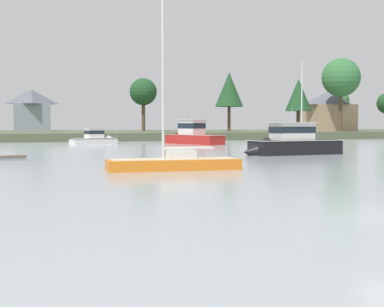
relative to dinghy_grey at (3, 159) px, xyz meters
name	(u,v)px	position (x,y,z in m)	size (l,w,h in m)	color
far_shore_bank	(80,135)	(12.31, 64.04, 0.54)	(186.40, 44.85, 1.33)	#4C563D
dinghy_grey	(3,159)	(0.00, 0.00, 0.00)	(3.52, 1.96, 0.50)	gray
sailboat_orange	(174,166)	(10.21, -11.76, 0.13)	(8.18, 2.47, 12.37)	orange
cruiser_red	(190,138)	(23.96, 28.93, 0.66)	(6.90, 11.08, 6.04)	#B2231E
cruiser_black	(287,147)	(24.54, 0.81, 0.58)	(9.89, 3.76, 5.29)	black
cruiser_white	(98,140)	(11.57, 32.34, 0.39)	(7.64, 4.19, 4.56)	white
sailboat_teal	(298,146)	(32.53, 13.41, 0.11)	(3.48, 8.27, 10.52)	#196B70
mooring_buoy_orange	(182,156)	(14.27, 0.24, -0.06)	(0.36, 0.36, 0.41)	orange
shore_tree_left	(340,101)	(71.64, 64.91, 8.00)	(4.46, 4.46, 9.09)	brown
shore_tree_right	(341,78)	(61.24, 48.50, 11.72)	(7.52, 7.52, 14.34)	brown
shore_tree_center	(143,92)	(24.85, 63.04, 9.07)	(5.49, 5.49, 10.70)	brown
shore_tree_right_mid	(229,90)	(41.58, 58.33, 9.62)	(5.68, 5.68, 11.94)	brown
shore_tree_inland_c	(298,95)	(53.69, 51.73, 8.35)	(5.20, 5.20, 10.40)	brown
cottage_behind_trees	(32,109)	(3.44, 74.00, 5.72)	(7.83, 7.28, 8.71)	gray
cottage_near_water	(328,110)	(63.15, 55.97, 5.57)	(8.66, 10.37, 8.43)	tan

